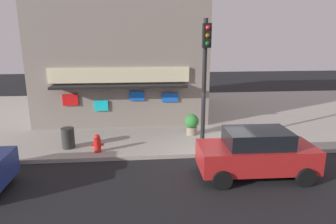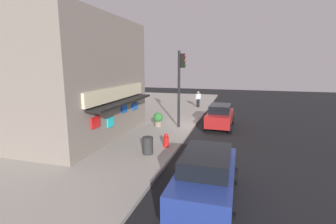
% 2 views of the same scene
% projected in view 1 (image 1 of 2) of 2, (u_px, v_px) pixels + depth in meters
% --- Properties ---
extents(ground_plane, '(58.25, 58.25, 0.00)m').
position_uv_depth(ground_plane, '(222.00, 157.00, 12.26)').
color(ground_plane, black).
extents(sidewalk, '(38.83, 13.14, 0.17)m').
position_uv_depth(sidewalk, '(194.00, 114.00, 18.57)').
color(sidewalk, '#A39E93').
rests_on(sidewalk, ground_plane).
extents(corner_building, '(9.17, 8.31, 7.19)m').
position_uv_depth(corner_building, '(123.00, 54.00, 18.29)').
color(corner_building, gray).
rests_on(corner_building, sidewalk).
extents(traffic_light, '(0.32, 0.58, 5.34)m').
position_uv_depth(traffic_light, '(205.00, 67.00, 12.20)').
color(traffic_light, black).
rests_on(traffic_light, sidewalk).
extents(fire_hydrant, '(0.53, 0.29, 0.76)m').
position_uv_depth(fire_hydrant, '(97.00, 143.00, 12.28)').
color(fire_hydrant, red).
rests_on(fire_hydrant, sidewalk).
extents(trash_can, '(0.54, 0.54, 0.88)m').
position_uv_depth(trash_can, '(68.00, 138.00, 12.70)').
color(trash_can, '#2D2D2D').
rests_on(trash_can, sidewalk).
extents(potted_plant_by_doorway, '(0.68, 0.68, 1.01)m').
position_uv_depth(potted_plant_by_doorway, '(192.00, 123.00, 14.41)').
color(potted_plant_by_doorway, gray).
rests_on(potted_plant_by_doorway, sidewalk).
extents(parked_car_red, '(4.03, 2.00, 1.70)m').
position_uv_depth(parked_car_red, '(256.00, 153.00, 10.40)').
color(parked_car_red, '#AD1E1E').
rests_on(parked_car_red, ground_plane).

